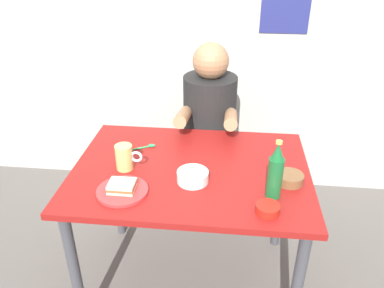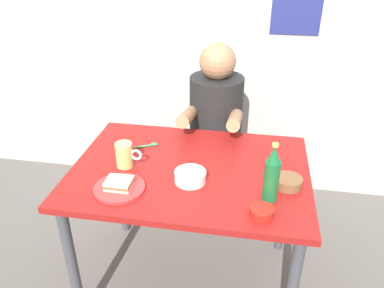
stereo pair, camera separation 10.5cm
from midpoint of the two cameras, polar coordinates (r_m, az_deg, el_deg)
name	(u,v)px [view 1 (the left image)]	position (r m, az deg, el deg)	size (l,w,h in m)	color
ground_plane	(191,279)	(2.28, -1.54, -19.46)	(6.00, 6.00, 0.00)	#59544F
wall_back	(209,5)	(2.59, 1.28, 19.96)	(4.40, 0.09, 2.60)	#ADA89E
dining_table	(191,184)	(1.85, -1.80, -6.03)	(1.10, 0.80, 0.74)	maroon
stool	(208,167)	(2.53, 1.25, -3.48)	(0.34, 0.34, 0.45)	#4C4C51
person_seated	(210,110)	(2.32, 1.33, 5.08)	(0.33, 0.56, 0.72)	black
plate_orange	(122,191)	(1.67, -12.13, -6.89)	(0.22, 0.22, 0.01)	red
sandwich	(122,186)	(1.65, -12.21, -6.18)	(0.11, 0.09, 0.04)	beige
beer_mug	(125,157)	(1.80, -11.65, -1.97)	(0.13, 0.08, 0.12)	#D1BC66
beer_bottle	(275,172)	(1.57, 10.47, -4.17)	(0.06, 0.06, 0.26)	#19602D
rice_bowl_white	(193,176)	(1.69, -1.68, -4.83)	(0.14, 0.14, 0.05)	silver
sambal_bowl_red	(268,208)	(1.54, 9.28, -9.48)	(0.10, 0.10, 0.03)	#B21E14
condiment_bowl_brown	(290,178)	(1.72, 12.67, -4.99)	(0.12, 0.12, 0.04)	brown
spoon	(148,146)	(1.98, -8.13, -0.38)	(0.12, 0.07, 0.01)	#26A559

